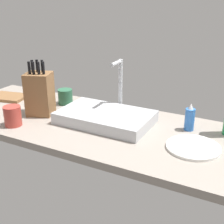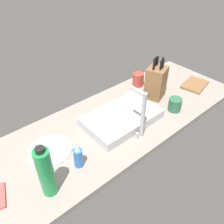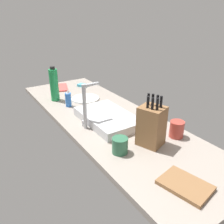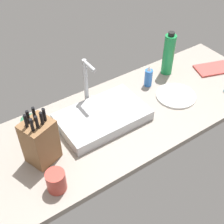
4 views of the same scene
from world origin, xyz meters
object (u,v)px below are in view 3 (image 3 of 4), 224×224
(coffee_mug, at_px, (177,129))
(dinner_plate, at_px, (85,98))
(water_bottle, at_px, (54,85))
(dish_towel, at_px, (60,87))
(soap_bottle, at_px, (68,99))
(faucet, at_px, (86,104))
(dish_sponge, at_px, (82,85))
(knife_block, at_px, (151,126))
(cutting_board, at_px, (185,185))
(ceramic_cup, at_px, (120,145))
(sink_basin, at_px, (108,118))

(coffee_mug, bearing_deg, dinner_plate, 11.49)
(water_bottle, bearing_deg, coffee_mug, -158.05)
(water_bottle, distance_m, dish_towel, 0.34)
(soap_bottle, bearing_deg, dinner_plate, -69.84)
(faucet, xyz_separation_m, dish_sponge, (0.78, -0.35, -0.15))
(soap_bottle, relative_size, dinner_plate, 0.59)
(coffee_mug, bearing_deg, knife_block, 83.33)
(cutting_board, distance_m, water_bottle, 1.30)
(water_bottle, xyz_separation_m, ceramic_cup, (-0.92, -0.01, -0.09))
(sink_basin, relative_size, dish_sponge, 5.12)
(ceramic_cup, bearing_deg, coffee_mug, -96.63)
(dish_sponge, bearing_deg, coffee_mug, -177.97)
(dish_towel, height_order, coffee_mug, coffee_mug)
(faucet, distance_m, coffee_mug, 0.57)
(soap_bottle, bearing_deg, ceramic_cup, 177.94)
(cutting_board, bearing_deg, knife_block, -16.90)
(soap_bottle, bearing_deg, faucet, 173.46)
(water_bottle, bearing_deg, soap_bottle, -168.09)
(coffee_mug, relative_size, ceramic_cup, 1.14)
(water_bottle, xyz_separation_m, dinner_plate, (-0.12, -0.22, -0.13))
(sink_basin, bearing_deg, knife_block, -171.36)
(sink_basin, height_order, soap_bottle, soap_bottle)
(soap_bottle, height_order, water_bottle, water_bottle)
(knife_block, distance_m, ceramic_cup, 0.21)
(cutting_board, bearing_deg, water_bottle, 4.39)
(knife_block, distance_m, soap_bottle, 0.78)
(knife_block, height_order, soap_bottle, knife_block)
(coffee_mug, bearing_deg, cutting_board, 138.30)
(cutting_board, relative_size, coffee_mug, 2.12)
(knife_block, xyz_separation_m, dish_sponge, (1.14, -0.14, -0.10))
(faucet, bearing_deg, water_bottle, -0.65)
(cutting_board, xyz_separation_m, coffee_mug, (0.32, -0.29, 0.04))
(faucet, distance_m, dinner_plate, 0.53)
(faucet, height_order, soap_bottle, faucet)
(sink_basin, bearing_deg, ceramic_cup, 158.25)
(knife_block, bearing_deg, dish_towel, -16.84)
(knife_block, relative_size, cutting_board, 1.38)
(coffee_mug, bearing_deg, water_bottle, 21.95)
(knife_block, bearing_deg, sink_basin, -10.87)
(cutting_board, relative_size, ceramic_cup, 2.42)
(water_bottle, xyz_separation_m, dish_towel, (0.27, -0.15, -0.13))
(water_bottle, bearing_deg, dish_sponge, -59.83)
(dish_sponge, bearing_deg, cutting_board, 170.55)
(soap_bottle, bearing_deg, knife_block, -167.69)
(cutting_board, height_order, water_bottle, water_bottle)
(knife_block, height_order, coffee_mug, knife_block)
(water_bottle, height_order, coffee_mug, water_bottle)
(faucet, height_order, dish_sponge, faucet)
(dinner_plate, xyz_separation_m, dish_towel, (0.39, 0.07, 0.00))
(knife_block, height_order, dinner_plate, knife_block)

